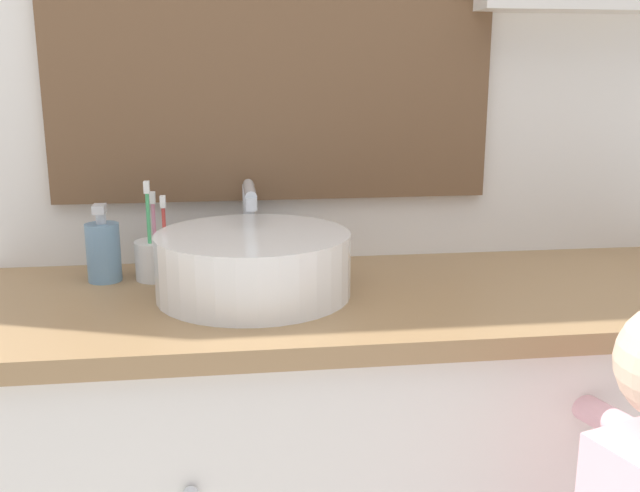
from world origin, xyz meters
TOP-DOWN VIEW (x-y plane):
  - wall_back at (0.02, 0.62)m, footprint 3.20×0.18m
  - vanity_counter at (0.00, 0.35)m, footprint 1.46×0.51m
  - sink_basin at (-0.22, 0.36)m, footprint 0.34×0.40m
  - toothbrush_holder at (-0.40, 0.48)m, footprint 0.09×0.09m
  - soap_dispenser at (-0.50, 0.48)m, footprint 0.06×0.06m

SIDE VIEW (x-z plane):
  - vanity_counter at x=0.00m, z-range 0.00..0.81m
  - toothbrush_holder at x=-0.40m, z-range 0.75..0.95m
  - soap_dispenser at x=-0.50m, z-range 0.79..0.94m
  - sink_basin at x=-0.22m, z-range 0.78..0.96m
  - wall_back at x=0.02m, z-range 0.03..2.53m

